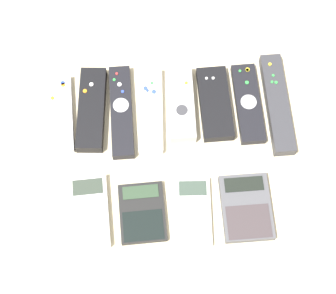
{
  "coord_description": "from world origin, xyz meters",
  "views": [
    {
      "loc": [
        -0.02,
        -0.36,
        1.0
      ],
      "look_at": [
        0.0,
        0.04,
        0.01
      ],
      "focal_mm": 60.0,
      "sensor_mm": 36.0,
      "label": 1
    }
  ],
  "objects": [
    {
      "name": "calculator_1",
      "position": [
        -0.05,
        -0.09,
        0.01
      ],
      "size": [
        0.09,
        0.12,
        0.01
      ],
      "rotation": [
        0.0,
        0.0,
        0.05
      ],
      "color": "black",
      "rests_on": "ground_plane"
    },
    {
      "name": "remote_5",
      "position": [
        0.1,
        0.13,
        0.01
      ],
      "size": [
        0.07,
        0.16,
        0.02
      ],
      "rotation": [
        0.0,
        0.0,
        0.04
      ],
      "color": "black",
      "rests_on": "ground_plane"
    },
    {
      "name": "remote_3",
      "position": [
        -0.03,
        0.12,
        0.01
      ],
      "size": [
        0.05,
        0.18,
        0.02
      ],
      "rotation": [
        0.0,
        0.0,
        -0.02
      ],
      "color": "white",
      "rests_on": "ground_plane"
    },
    {
      "name": "calculator_2",
      "position": [
        0.04,
        -0.09,
        0.01
      ],
      "size": [
        0.07,
        0.13,
        0.01
      ],
      "rotation": [
        0.0,
        0.0,
        -0.02
      ],
      "color": "silver",
      "rests_on": "ground_plane"
    },
    {
      "name": "calculator_0",
      "position": [
        -0.15,
        -0.08,
        0.01
      ],
      "size": [
        0.08,
        0.14,
        0.02
      ],
      "rotation": [
        0.0,
        0.0,
        0.06
      ],
      "color": "silver",
      "rests_on": "ground_plane"
    },
    {
      "name": "remote_2",
      "position": [
        -0.09,
        0.12,
        0.01
      ],
      "size": [
        0.05,
        0.19,
        0.02
      ],
      "rotation": [
        0.0,
        0.0,
        0.03
      ],
      "color": "black",
      "rests_on": "ground_plane"
    },
    {
      "name": "remote_7",
      "position": [
        0.22,
        0.12,
        0.01
      ],
      "size": [
        0.05,
        0.21,
        0.03
      ],
      "rotation": [
        0.0,
        0.0,
        0.04
      ],
      "color": "#333338",
      "rests_on": "ground_plane"
    },
    {
      "name": "calculator_3",
      "position": [
        0.14,
        -0.09,
        0.01
      ],
      "size": [
        0.09,
        0.13,
        0.02
      ],
      "rotation": [
        0.0,
        0.0,
        0.03
      ],
      "color": "#4C4C51",
      "rests_on": "ground_plane"
    },
    {
      "name": "remote_4",
      "position": [
        0.03,
        0.13,
        0.01
      ],
      "size": [
        0.05,
        0.15,
        0.03
      ],
      "rotation": [
        0.0,
        0.0,
        0.01
      ],
      "color": "#B7B7BC",
      "rests_on": "ground_plane"
    },
    {
      "name": "remote_0",
      "position": [
        -0.21,
        0.12,
        0.01
      ],
      "size": [
        0.06,
        0.16,
        0.02
      ],
      "rotation": [
        0.0,
        0.0,
        0.06
      ],
      "color": "silver",
      "rests_on": "ground_plane"
    },
    {
      "name": "remote_6",
      "position": [
        0.16,
        0.13,
        0.01
      ],
      "size": [
        0.05,
        0.17,
        0.02
      ],
      "rotation": [
        0.0,
        0.0,
        0.04
      ],
      "color": "black",
      "rests_on": "ground_plane"
    },
    {
      "name": "ground_plane",
      "position": [
        0.0,
        0.0,
        0.0
      ],
      "size": [
        3.0,
        3.0,
        0.0
      ],
      "primitive_type": "plane",
      "color": "beige"
    },
    {
      "name": "remote_1",
      "position": [
        -0.15,
        0.12,
        0.01
      ],
      "size": [
        0.06,
        0.18,
        0.03
      ],
      "rotation": [
        0.0,
        0.0,
        -0.05
      ],
      "color": "black",
      "rests_on": "ground_plane"
    }
  ]
}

